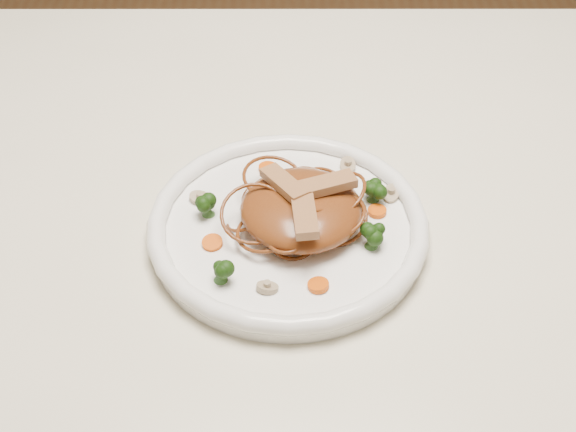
{
  "coord_description": "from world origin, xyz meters",
  "views": [
    {
      "loc": [
        -0.05,
        -0.69,
        1.33
      ],
      "look_at": [
        -0.05,
        -0.1,
        0.78
      ],
      "focal_mm": 48.8,
      "sensor_mm": 36.0,
      "label": 1
    }
  ],
  "objects": [
    {
      "name": "broccoli_3",
      "position": [
        0.03,
        -0.13,
        0.78
      ],
      "size": [
        0.03,
        0.03,
        0.03
      ],
      "primitive_type": null,
      "rotation": [
        0.0,
        0.0,
        0.37
      ],
      "color": "#1B3C0C",
      "rests_on": "plate"
    },
    {
      "name": "carrot_4",
      "position": [
        -0.02,
        -0.18,
        0.77
      ],
      "size": [
        0.02,
        0.02,
        0.0
      ],
      "primitive_type": "cylinder",
      "rotation": [
        0.0,
        0.0,
        0.04
      ],
      "color": "#DA4F07",
      "rests_on": "plate"
    },
    {
      "name": "mushroom_0",
      "position": [
        -0.07,
        -0.19,
        0.77
      ],
      "size": [
        0.02,
        0.02,
        0.01
      ],
      "primitive_type": "cylinder",
      "rotation": [
        0.0,
        0.0,
        -0.05
      ],
      "color": "#C2B291",
      "rests_on": "plate"
    },
    {
      "name": "broccoli_1",
      "position": [
        -0.14,
        -0.08,
        0.78
      ],
      "size": [
        0.03,
        0.03,
        0.03
      ],
      "primitive_type": null,
      "rotation": [
        0.0,
        0.0,
        0.01
      ],
      "color": "#1B3C0C",
      "rests_on": "plate"
    },
    {
      "name": "broccoli_2",
      "position": [
        -0.12,
        -0.17,
        0.78
      ],
      "size": [
        0.03,
        0.03,
        0.03
      ],
      "primitive_type": null,
      "rotation": [
        0.0,
        0.0,
        0.24
      ],
      "color": "#1B3C0C",
      "rests_on": "plate"
    },
    {
      "name": "carrot_3",
      "position": [
        -0.08,
        -0.0,
        0.77
      ],
      "size": [
        0.02,
        0.02,
        0.0
      ],
      "primitive_type": "cylinder",
      "rotation": [
        0.0,
        0.0,
        0.16
      ],
      "color": "#DA4F07",
      "rests_on": "plate"
    },
    {
      "name": "broccoli_0",
      "position": [
        0.04,
        -0.05,
        0.78
      ],
      "size": [
        0.04,
        0.04,
        0.03
      ],
      "primitive_type": null,
      "rotation": [
        0.0,
        0.0,
        0.36
      ],
      "color": "#1B3C0C",
      "rests_on": "plate"
    },
    {
      "name": "carrot_1",
      "position": [
        -0.13,
        -0.12,
        0.77
      ],
      "size": [
        0.02,
        0.02,
        0.0
      ],
      "primitive_type": "cylinder",
      "rotation": [
        0.0,
        0.0,
        0.1
      ],
      "color": "#DA4F07",
      "rests_on": "plate"
    },
    {
      "name": "chicken_a",
      "position": [
        -0.02,
        -0.08,
        0.81
      ],
      "size": [
        0.07,
        0.05,
        0.01
      ],
      "primitive_type": "cube",
      "rotation": [
        0.0,
        0.0,
        0.37
      ],
      "color": "tan",
      "rests_on": "noodle_mound"
    },
    {
      "name": "carrot_2",
      "position": [
        0.04,
        -0.08,
        0.77
      ],
      "size": [
        0.02,
        0.02,
        0.0
      ],
      "primitive_type": "cylinder",
      "rotation": [
        0.0,
        0.0,
        -0.05
      ],
      "color": "#DA4F07",
      "rests_on": "plate"
    },
    {
      "name": "carrot_0",
      "position": [
        -0.01,
        -0.02,
        0.77
      ],
      "size": [
        0.02,
        0.02,
        0.0
      ],
      "primitive_type": "cylinder",
      "rotation": [
        0.0,
        0.0,
        -0.09
      ],
      "color": "#DA4F07",
      "rests_on": "plate"
    },
    {
      "name": "table",
      "position": [
        0.0,
        0.0,
        0.65
      ],
      "size": [
        1.2,
        0.8,
        0.75
      ],
      "color": "#F0E7CB",
      "rests_on": "ground"
    },
    {
      "name": "chicken_b",
      "position": [
        -0.06,
        -0.08,
        0.81
      ],
      "size": [
        0.05,
        0.06,
        0.01
      ],
      "primitive_type": "cube",
      "rotation": [
        0.0,
        0.0,
        2.17
      ],
      "color": "tan",
      "rests_on": "noodle_mound"
    },
    {
      "name": "plate",
      "position": [
        -0.05,
        -0.1,
        0.76
      ],
      "size": [
        0.35,
        0.35,
        0.02
      ],
      "primitive_type": "cylinder",
      "rotation": [
        0.0,
        0.0,
        -0.24
      ],
      "color": "white",
      "rests_on": "table"
    },
    {
      "name": "mushroom_1",
      "position": [
        0.06,
        -0.05,
        0.77
      ],
      "size": [
        0.03,
        0.03,
        0.01
      ],
      "primitive_type": "cylinder",
      "rotation": [
        0.0,
        0.0,
        1.32
      ],
      "color": "#C2B291",
      "rests_on": "plate"
    },
    {
      "name": "noodle_mound",
      "position": [
        -0.04,
        -0.09,
        0.79
      ],
      "size": [
        0.15,
        0.15,
        0.04
      ],
      "primitive_type": "ellipsoid",
      "rotation": [
        0.0,
        0.0,
        -0.21
      ],
      "color": "brown",
      "rests_on": "plate"
    },
    {
      "name": "mushroom_2",
      "position": [
        -0.15,
        -0.06,
        0.77
      ],
      "size": [
        0.03,
        0.03,
        0.01
      ],
      "primitive_type": "cylinder",
      "rotation": [
        0.0,
        0.0,
        -0.3
      ],
      "color": "#C2B291",
      "rests_on": "plate"
    },
    {
      "name": "chicken_c",
      "position": [
        -0.04,
        -0.13,
        0.81
      ],
      "size": [
        0.03,
        0.07,
        0.01
      ],
      "primitive_type": "cube",
      "rotation": [
        0.0,
        0.0,
        4.79
      ],
      "color": "tan",
      "rests_on": "noodle_mound"
    },
    {
      "name": "mushroom_3",
      "position": [
        0.02,
        -0.0,
        0.77
      ],
      "size": [
        0.03,
        0.03,
        0.01
      ],
      "primitive_type": "cylinder",
      "rotation": [
        0.0,
        0.0,
        1.6
      ],
      "color": "#C2B291",
      "rests_on": "plate"
    }
  ]
}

